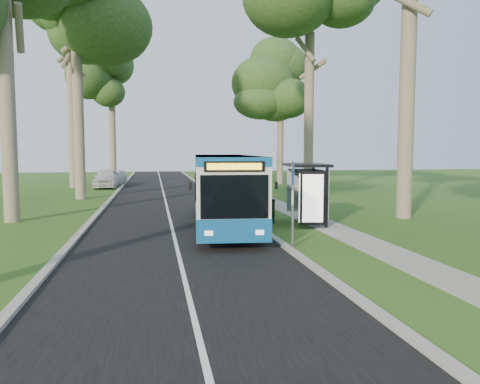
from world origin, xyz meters
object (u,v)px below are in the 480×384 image
Objects in this scene: bus_shelter at (312,182)px; car_white at (107,178)px; litter_bin at (269,211)px; car_silver at (113,178)px; bus at (223,189)px; bus_stop_sign at (293,194)px.

car_white is at bearing 122.30° from bus_shelter.
car_silver is at bearing 109.88° from litter_bin.
litter_bin is at bearing -66.59° from car_white.
car_silver is at bearing 119.54° from bus_shelter.
litter_bin is 0.24× the size of car_silver.
litter_bin is at bearing 15.90° from bus.
bus is 2.34× the size of car_white.
car_white is (-9.03, 21.72, 0.30)m from litter_bin.
bus is 2.37m from litter_bin.
bus_shelter is 2.35m from litter_bin.
bus_stop_sign is at bearing -67.05° from bus.
bus is 3.52× the size of bus_shelter.
litter_bin is at bearing 157.33° from bus_shelter.
bus is 23.20m from car_white.
bus_stop_sign is at bearing -63.24° from car_silver.
bus_stop_sign is 4.87m from bus_shelter.
car_white is at bearing 112.59° from litter_bin.
bus_stop_sign reaches higher than bus_shelter.
bus_shelter is 27.04m from car_silver.
bus_shelter is at bearing -56.29° from car_silver.
bus reaches higher than bus_shelter.
bus reaches higher than bus_stop_sign.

